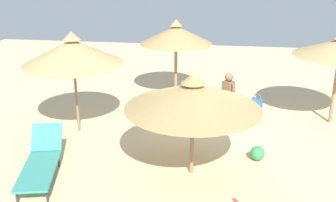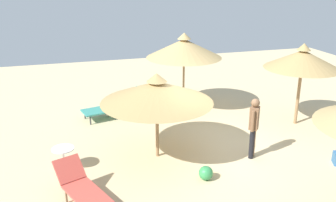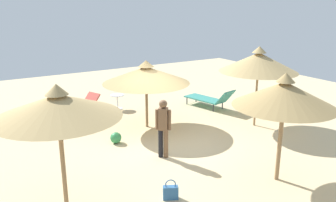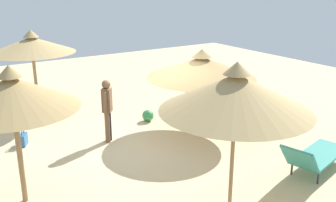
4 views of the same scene
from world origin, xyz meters
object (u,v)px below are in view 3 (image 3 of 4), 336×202
at_px(lounge_chair_far_left, 210,98).
at_px(person_standing_edge, 163,125).
at_px(parasol_umbrella_back, 146,75).
at_px(handbag, 171,192).
at_px(parasol_umbrella_far_right, 259,62).
at_px(beach_ball, 116,138).
at_px(parasol_umbrella_front, 284,94).
at_px(lounge_chair_near_right, 75,109).
at_px(side_table_round, 117,99).
at_px(parasol_umbrella_center, 58,106).

bearing_deg(lounge_chair_far_left, person_standing_edge, -142.66).
distance_m(parasol_umbrella_back, handbag, 4.98).
distance_m(parasol_umbrella_far_right, person_standing_edge, 4.30).
bearing_deg(parasol_umbrella_back, beach_ball, -151.88).
relative_size(parasol_umbrella_front, person_standing_edge, 1.60).
bearing_deg(parasol_umbrella_back, lounge_chair_near_right, 132.74).
distance_m(parasol_umbrella_front, lounge_chair_far_left, 6.30).
relative_size(parasol_umbrella_back, side_table_round, 4.95).
bearing_deg(lounge_chair_near_right, side_table_round, 12.41).
distance_m(handbag, beach_ball, 3.57).
bearing_deg(parasol_umbrella_far_right, lounge_chair_near_right, 143.13).
relative_size(parasol_umbrella_center, handbag, 5.64).
distance_m(parasol_umbrella_center, parasol_umbrella_back, 5.11).
xyz_separation_m(lounge_chair_far_left, handbag, (-4.97, -5.00, -0.23)).
bearing_deg(parasol_umbrella_far_right, parasol_umbrella_center, -167.31).
height_order(person_standing_edge, side_table_round, person_standing_edge).
xyz_separation_m(lounge_chair_near_right, beach_ball, (0.38, -2.85, -0.24)).
distance_m(parasol_umbrella_back, beach_ball, 2.39).
height_order(side_table_round, beach_ball, side_table_round).
xyz_separation_m(parasol_umbrella_center, lounge_chair_near_right, (1.88, 5.47, -1.82)).
bearing_deg(lounge_chair_near_right, lounge_chair_far_left, -15.32).
relative_size(person_standing_edge, side_table_round, 2.81).
bearing_deg(person_standing_edge, beach_ball, 114.48).
bearing_deg(lounge_chair_far_left, beach_ball, -163.09).
height_order(parasol_umbrella_back, person_standing_edge, parasol_umbrella_back).
distance_m(parasol_umbrella_center, beach_ball, 4.02).
distance_m(lounge_chair_far_left, beach_ball, 4.97).
bearing_deg(side_table_round, lounge_chair_near_right, -167.59).
xyz_separation_m(parasol_umbrella_far_right, lounge_chair_far_left, (-0.04, 2.48, -1.85)).
xyz_separation_m(person_standing_edge, handbag, (-0.96, -1.94, -0.77)).
bearing_deg(side_table_round, parasol_umbrella_back, -89.00).
bearing_deg(lounge_chair_far_left, parasol_umbrella_back, -168.87).
distance_m(lounge_chair_near_right, lounge_chair_far_left, 5.32).
bearing_deg(lounge_chair_far_left, side_table_round, 151.13).
bearing_deg(parasol_umbrella_front, side_table_round, 97.70).
bearing_deg(side_table_round, parasol_umbrella_center, -122.37).
xyz_separation_m(parasol_umbrella_front, parasol_umbrella_far_right, (2.33, 3.12, 0.08)).
distance_m(parasol_umbrella_front, parasol_umbrella_back, 5.06).
xyz_separation_m(lounge_chair_far_left, person_standing_edge, (-4.02, -3.06, 0.55)).
relative_size(parasol_umbrella_center, lounge_chair_far_left, 1.20).
xyz_separation_m(parasol_umbrella_center, parasol_umbrella_far_right, (7.06, 1.59, 0.02)).
relative_size(handbag, side_table_round, 0.80).
height_order(parasol_umbrella_center, beach_ball, parasol_umbrella_center).
height_order(parasol_umbrella_back, beach_ball, parasol_umbrella_back).
distance_m(parasol_umbrella_back, lounge_chair_far_left, 3.61).
height_order(parasol_umbrella_center, parasol_umbrella_far_right, parasol_umbrella_far_right).
xyz_separation_m(parasol_umbrella_front, lounge_chair_far_left, (2.28, 5.60, -1.77)).
xyz_separation_m(parasol_umbrella_far_right, side_table_round, (-3.33, 4.29, -1.84)).
distance_m(parasol_umbrella_center, person_standing_edge, 3.41).
bearing_deg(parasol_umbrella_center, lounge_chair_far_left, 30.10).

